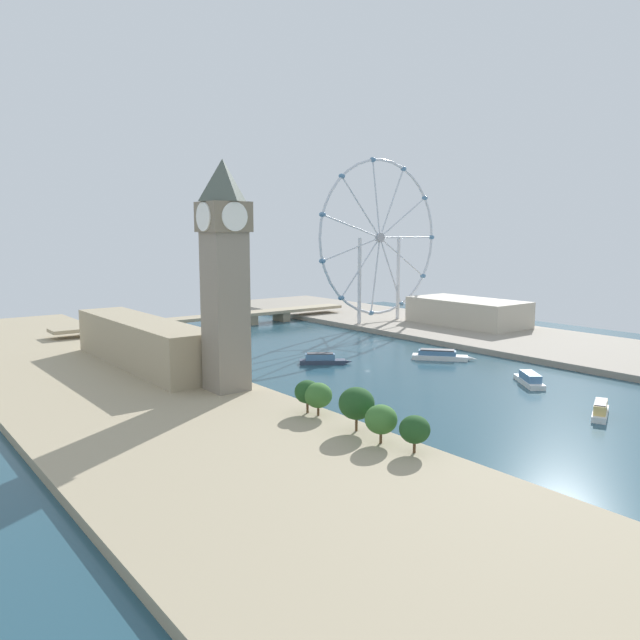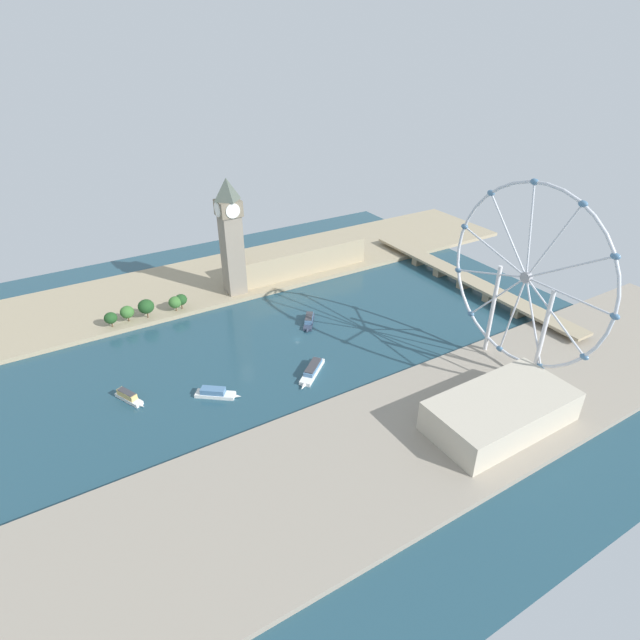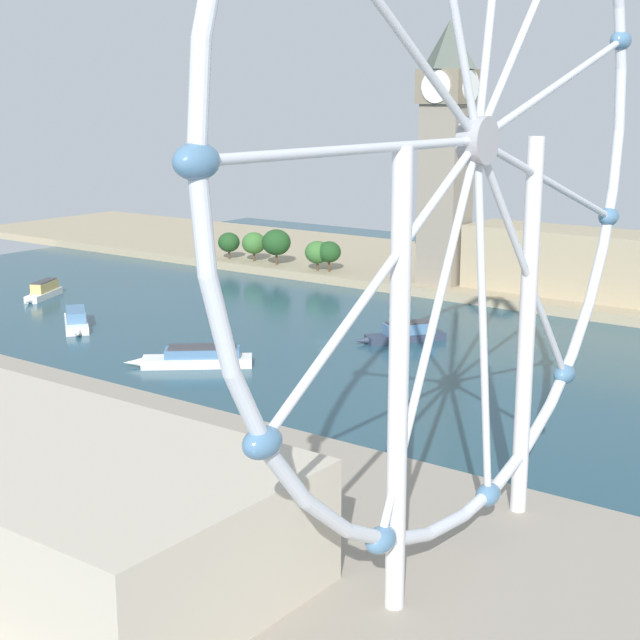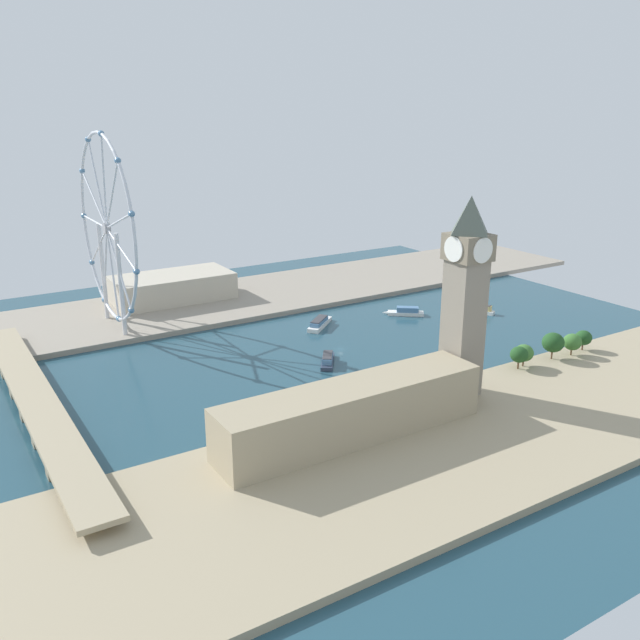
{
  "view_description": "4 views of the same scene",
  "coord_description": "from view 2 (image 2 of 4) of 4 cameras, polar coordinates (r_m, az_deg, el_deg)",
  "views": [
    {
      "loc": [
        -191.75,
        -211.09,
        61.72
      ],
      "look_at": [
        11.26,
        51.25,
        15.12
      ],
      "focal_mm": 34.8,
      "sensor_mm": 36.0,
      "label": 1
    },
    {
      "loc": [
        247.6,
        -132.79,
        174.18
      ],
      "look_at": [
        -2.58,
        18.89,
        7.46
      ],
      "focal_mm": 28.55,
      "sensor_mm": 36.0,
      "label": 2
    },
    {
      "loc": [
        201.23,
        147.57,
        63.94
      ],
      "look_at": [
        10.58,
        6.4,
        8.9
      ],
      "focal_mm": 53.8,
      "sensor_mm": 36.0,
      "label": 3
    },
    {
      "loc": [
        -275.68,
        185.39,
        123.12
      ],
      "look_at": [
        -0.58,
        13.01,
        18.41
      ],
      "focal_mm": 37.76,
      "sensor_mm": 36.0,
      "label": 4
    }
  ],
  "objects": [
    {
      "name": "river_bridge",
      "position": [
        411.83,
        16.05,
        4.37
      ],
      "size": [
        204.6,
        15.28,
        8.26
      ],
      "color": "tan",
      "rests_on": "ground_plane"
    },
    {
      "name": "tour_boat_0",
      "position": [
        295.96,
        -20.67,
        -8.07
      ],
      "size": [
        20.78,
        12.06,
        5.59
      ],
      "rotation": [
        0.0,
        0.0,
        0.44
      ],
      "color": "white",
      "rests_on": "ground_plane"
    },
    {
      "name": "riverside_hall",
      "position": [
        269.56,
        19.62,
        -9.59
      ],
      "size": [
        37.56,
        74.45,
        16.42
      ],
      "primitive_type": "cube",
      "color": "#BCB29E",
      "rests_on": "riverbank_right"
    },
    {
      "name": "tree_row_embankment",
      "position": [
        365.44,
        -18.68,
        1.36
      ],
      "size": [
        11.7,
        56.11,
        13.37
      ],
      "color": "#513823",
      "rests_on": "riverbank_left"
    },
    {
      "name": "tour_boat_1",
      "position": [
        347.04,
        -1.25,
        -0.05
      ],
      "size": [
        22.74,
        17.94,
        5.23
      ],
      "rotation": [
        0.0,
        0.0,
        5.66
      ],
      "color": "#2D384C",
      "rests_on": "ground_plane"
    },
    {
      "name": "riverbank_left",
      "position": [
        419.84,
        -9.98,
        4.92
      ],
      "size": [
        90.0,
        520.0,
        3.0
      ],
      "primitive_type": "cube",
      "color": "tan",
      "rests_on": "ground_plane"
    },
    {
      "name": "tour_boat_3",
      "position": [
        286.21,
        -11.68,
        -8.02
      ],
      "size": [
        18.82,
        22.63,
        5.09
      ],
      "rotation": [
        0.0,
        0.0,
        0.91
      ],
      "color": "white",
      "rests_on": "ground_plane"
    },
    {
      "name": "tour_boat_2",
      "position": [
        297.45,
        -0.88,
        -5.67
      ],
      "size": [
        23.42,
        26.81,
        5.13
      ],
      "rotation": [
        0.0,
        0.0,
        5.41
      ],
      "color": "white",
      "rests_on": "ground_plane"
    },
    {
      "name": "parliament_block",
      "position": [
        416.02,
        -2.03,
        6.9
      ],
      "size": [
        22.0,
        108.35,
        20.5
      ],
      "primitive_type": "cube",
      "color": "tan",
      "rests_on": "riverbank_left"
    },
    {
      "name": "ferris_wheel",
      "position": [
        296.4,
        22.09,
        4.3
      ],
      "size": [
        103.76,
        3.2,
        107.13
      ],
      "color": "silver",
      "rests_on": "riverbank_right"
    },
    {
      "name": "clock_tower",
      "position": [
        372.23,
        -9.96,
        9.32
      ],
      "size": [
        16.81,
        16.81,
        85.3
      ],
      "color": "gray",
      "rests_on": "riverbank_left"
    },
    {
      "name": "ground_plane",
      "position": [
        330.57,
        -2.57,
        -2.15
      ],
      "size": [
        392.6,
        392.6,
        0.0
      ],
      "primitive_type": "plane",
      "color": "#234756"
    },
    {
      "name": "riverbank_right",
      "position": [
        256.97,
        9.87,
        -13.1
      ],
      "size": [
        90.0,
        520.0,
        3.0
      ],
      "primitive_type": "cube",
      "color": "gray",
      "rests_on": "ground_plane"
    }
  ]
}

